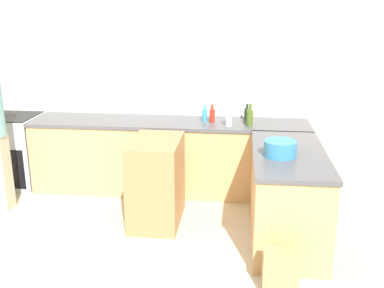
{
  "coord_description": "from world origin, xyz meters",
  "views": [
    {
      "loc": [
        0.86,
        -3.09,
        2.19
      ],
      "look_at": [
        0.4,
        1.03,
        0.93
      ],
      "focal_mm": 42.0,
      "sensor_mm": 36.0,
      "label": 1
    }
  ],
  "objects_px": {
    "vinegar_bottle_clear": "(229,118)",
    "mixing_bowl": "(280,148)",
    "olive_oil_bottle": "(250,117)",
    "paper_bag": "(280,272)",
    "wine_bottle_dark": "(247,114)",
    "dish_soap_bottle": "(205,115)",
    "range_oven": "(14,150)",
    "hot_sauce_bottle": "(212,115)",
    "island_table": "(156,181)"
  },
  "relations": [
    {
      "from": "dish_soap_bottle",
      "to": "wine_bottle_dark",
      "type": "height_order",
      "value": "same"
    },
    {
      "from": "olive_oil_bottle",
      "to": "vinegar_bottle_clear",
      "type": "height_order",
      "value": "olive_oil_bottle"
    },
    {
      "from": "mixing_bowl",
      "to": "paper_bag",
      "type": "relative_size",
      "value": 0.81
    },
    {
      "from": "wine_bottle_dark",
      "to": "hot_sauce_bottle",
      "type": "bearing_deg",
      "value": -161.74
    },
    {
      "from": "range_oven",
      "to": "olive_oil_bottle",
      "type": "xyz_separation_m",
      "value": [
        2.98,
        -0.14,
        0.55
      ]
    },
    {
      "from": "hot_sauce_bottle",
      "to": "wine_bottle_dark",
      "type": "relative_size",
      "value": 1.06
    },
    {
      "from": "olive_oil_bottle",
      "to": "paper_bag",
      "type": "distance_m",
      "value": 2.06
    },
    {
      "from": "range_oven",
      "to": "paper_bag",
      "type": "height_order",
      "value": "range_oven"
    },
    {
      "from": "range_oven",
      "to": "paper_bag",
      "type": "xyz_separation_m",
      "value": [
        3.22,
        -2.01,
        -0.27
      ]
    },
    {
      "from": "range_oven",
      "to": "dish_soap_bottle",
      "type": "xyz_separation_m",
      "value": [
        2.44,
        0.03,
        0.52
      ]
    },
    {
      "from": "hot_sauce_bottle",
      "to": "wine_bottle_dark",
      "type": "distance_m",
      "value": 0.43
    },
    {
      "from": "range_oven",
      "to": "vinegar_bottle_clear",
      "type": "distance_m",
      "value": 2.79
    },
    {
      "from": "range_oven",
      "to": "mixing_bowl",
      "type": "bearing_deg",
      "value": -20.47
    },
    {
      "from": "range_oven",
      "to": "island_table",
      "type": "xyz_separation_m",
      "value": [
        2.01,
        -0.87,
        0.0
      ]
    },
    {
      "from": "mixing_bowl",
      "to": "olive_oil_bottle",
      "type": "relative_size",
      "value": 1.12
    },
    {
      "from": "dish_soap_bottle",
      "to": "vinegar_bottle_clear",
      "type": "bearing_deg",
      "value": -33.33
    },
    {
      "from": "olive_oil_bottle",
      "to": "mixing_bowl",
      "type": "bearing_deg",
      "value": -76.24
    },
    {
      "from": "paper_bag",
      "to": "hot_sauce_bottle",
      "type": "bearing_deg",
      "value": 108.9
    },
    {
      "from": "hot_sauce_bottle",
      "to": "paper_bag",
      "type": "height_order",
      "value": "hot_sauce_bottle"
    },
    {
      "from": "mixing_bowl",
      "to": "olive_oil_bottle",
      "type": "distance_m",
      "value": 1.1
    },
    {
      "from": "dish_soap_bottle",
      "to": "olive_oil_bottle",
      "type": "height_order",
      "value": "olive_oil_bottle"
    },
    {
      "from": "vinegar_bottle_clear",
      "to": "dish_soap_bottle",
      "type": "bearing_deg",
      "value": 146.67
    },
    {
      "from": "hot_sauce_bottle",
      "to": "paper_bag",
      "type": "xyz_separation_m",
      "value": [
        0.69,
        -2.01,
        -0.79
      ]
    },
    {
      "from": "dish_soap_bottle",
      "to": "vinegar_bottle_clear",
      "type": "distance_m",
      "value": 0.35
    },
    {
      "from": "wine_bottle_dark",
      "to": "olive_oil_bottle",
      "type": "bearing_deg",
      "value": -83.2
    },
    {
      "from": "mixing_bowl",
      "to": "dish_soap_bottle",
      "type": "relative_size",
      "value": 1.47
    },
    {
      "from": "paper_bag",
      "to": "range_oven",
      "type": "bearing_deg",
      "value": 148.02
    },
    {
      "from": "vinegar_bottle_clear",
      "to": "mixing_bowl",
      "type": "bearing_deg",
      "value": -64.35
    },
    {
      "from": "mixing_bowl",
      "to": "wine_bottle_dark",
      "type": "height_order",
      "value": "wine_bottle_dark"
    },
    {
      "from": "vinegar_bottle_clear",
      "to": "range_oven",
      "type": "bearing_deg",
      "value": 176.55
    },
    {
      "from": "olive_oil_bottle",
      "to": "paper_bag",
      "type": "bearing_deg",
      "value": -82.51
    },
    {
      "from": "island_table",
      "to": "dish_soap_bottle",
      "type": "distance_m",
      "value": 1.12
    },
    {
      "from": "wine_bottle_dark",
      "to": "vinegar_bottle_clear",
      "type": "bearing_deg",
      "value": -124.72
    },
    {
      "from": "olive_oil_bottle",
      "to": "paper_bag",
      "type": "xyz_separation_m",
      "value": [
        0.25,
        -1.87,
        -0.81
      ]
    },
    {
      "from": "dish_soap_bottle",
      "to": "paper_bag",
      "type": "relative_size",
      "value": 0.55
    },
    {
      "from": "range_oven",
      "to": "hot_sauce_bottle",
      "type": "height_order",
      "value": "hot_sauce_bottle"
    },
    {
      "from": "range_oven",
      "to": "olive_oil_bottle",
      "type": "bearing_deg",
      "value": -2.65
    },
    {
      "from": "mixing_bowl",
      "to": "wine_bottle_dark",
      "type": "relative_size",
      "value": 1.47
    },
    {
      "from": "wine_bottle_dark",
      "to": "dish_soap_bottle",
      "type": "bearing_deg",
      "value": -168.18
    },
    {
      "from": "island_table",
      "to": "dish_soap_bottle",
      "type": "relative_size",
      "value": 4.45
    },
    {
      "from": "dish_soap_bottle",
      "to": "paper_bag",
      "type": "height_order",
      "value": "dish_soap_bottle"
    },
    {
      "from": "range_oven",
      "to": "dish_soap_bottle",
      "type": "distance_m",
      "value": 2.5
    },
    {
      "from": "paper_bag",
      "to": "vinegar_bottle_clear",
      "type": "bearing_deg",
      "value": 104.72
    },
    {
      "from": "island_table",
      "to": "dish_soap_bottle",
      "type": "xyz_separation_m",
      "value": [
        0.43,
        0.9,
        0.52
      ]
    },
    {
      "from": "paper_bag",
      "to": "island_table",
      "type": "bearing_deg",
      "value": 136.66
    },
    {
      "from": "vinegar_bottle_clear",
      "to": "wine_bottle_dark",
      "type": "bearing_deg",
      "value": 55.28
    },
    {
      "from": "mixing_bowl",
      "to": "olive_oil_bottle",
      "type": "bearing_deg",
      "value": 103.76
    },
    {
      "from": "dish_soap_bottle",
      "to": "wine_bottle_dark",
      "type": "relative_size",
      "value": 1.0
    },
    {
      "from": "island_table",
      "to": "vinegar_bottle_clear",
      "type": "height_order",
      "value": "vinegar_bottle_clear"
    },
    {
      "from": "island_table",
      "to": "mixing_bowl",
      "type": "relative_size",
      "value": 3.02
    }
  ]
}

